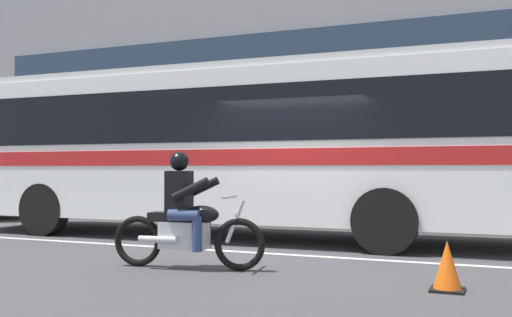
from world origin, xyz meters
TOP-DOWN VIEW (x-y plane):
  - ground_plane at (0.00, 0.00)m, footprint 60.00×60.00m
  - sidewalk_curb at (0.00, 5.10)m, footprint 28.00×3.80m
  - lane_center_stripe at (0.00, -0.60)m, footprint 26.60×0.14m
  - transit_bus at (-1.61, 1.19)m, footprint 11.61×2.71m
  - motorcycle_with_rider at (-0.64, -2.31)m, footprint 2.13×0.69m
  - traffic_cone at (2.71, -2.49)m, footprint 0.36×0.36m

SIDE VIEW (x-z plane):
  - ground_plane at x=0.00m, z-range 0.00..0.00m
  - lane_center_stripe at x=0.00m, z-range 0.00..0.01m
  - sidewalk_curb at x=0.00m, z-range 0.00..0.15m
  - traffic_cone at x=2.71m, z-range -0.02..0.53m
  - motorcycle_with_rider at x=-0.64m, z-range -0.13..1.44m
  - transit_bus at x=-1.61m, z-range 0.27..3.49m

